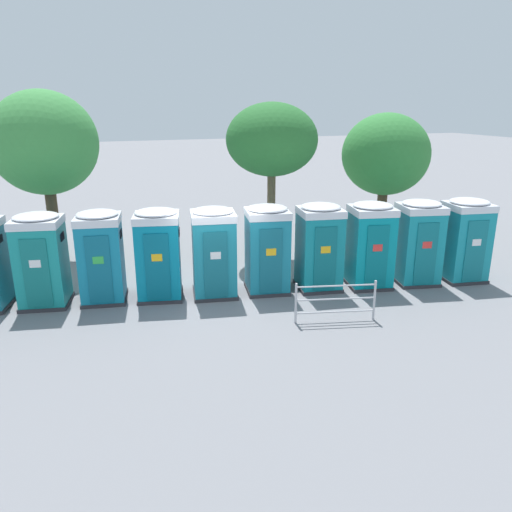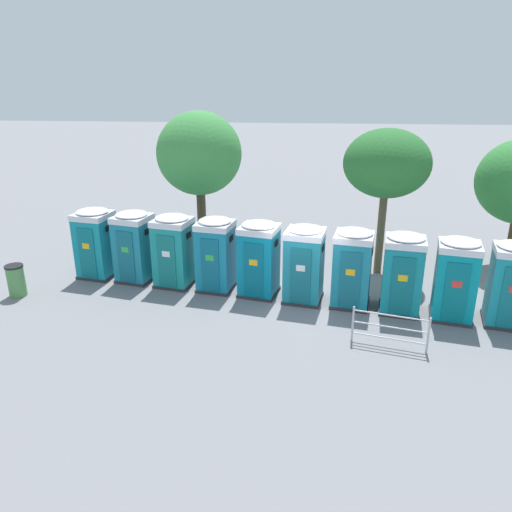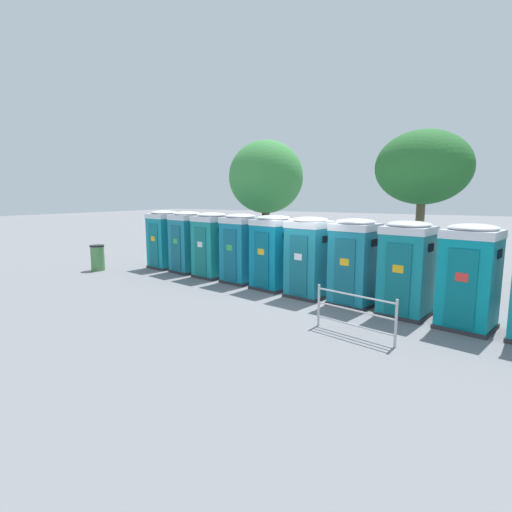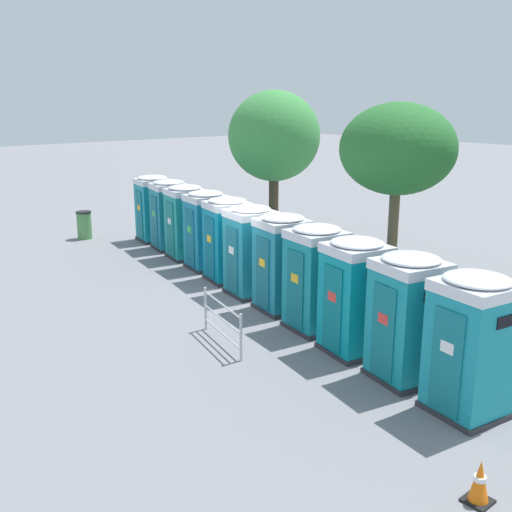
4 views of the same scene
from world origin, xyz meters
TOP-DOWN VIEW (x-y plane):
  - ground_plane at (0.00, 0.00)m, footprint 120.00×120.00m
  - portapotty_0 at (-7.51, 1.50)m, footprint 1.42×1.40m
  - portapotty_1 at (-5.99, 1.26)m, footprint 1.44×1.43m
  - portapotty_2 at (-4.49, 0.97)m, footprint 1.45×1.42m
  - portapotty_3 at (-2.98, 0.73)m, footprint 1.37×1.38m
  - portapotty_4 at (-1.48, 0.43)m, footprint 1.46×1.44m
  - portapotty_5 at (0.02, 0.08)m, footprint 1.42×1.40m
  - portapotty_6 at (1.54, -0.12)m, footprint 1.40×1.40m
  - portapotty_7 at (3.03, -0.43)m, footprint 1.40×1.38m
  - portapotty_8 at (4.53, -0.77)m, footprint 1.45×1.43m
  - portapotty_9 at (6.04, -1.00)m, footprint 1.45×1.44m
  - street_tree_1 at (-4.25, 4.81)m, footprint 3.40×3.40m
  - street_tree_2 at (2.80, 2.78)m, footprint 3.04×3.04m
  - trash_can at (-9.55, -0.44)m, footprint 0.59×0.59m
  - event_barrier at (2.36, -2.70)m, footprint 2.00×0.55m

SIDE VIEW (x-z plane):
  - ground_plane at x=0.00m, z-range 0.00..0.00m
  - trash_can at x=-9.55m, z-range 0.00..1.09m
  - event_barrier at x=2.36m, z-range 0.04..1.09m
  - portapotty_2 at x=-4.49m, z-range 0.01..2.55m
  - portapotty_4 at x=-1.48m, z-range 0.01..2.55m
  - portapotty_5 at x=0.02m, z-range 0.01..2.55m
  - portapotty_8 at x=4.53m, z-range 0.01..2.55m
  - portapotty_7 at x=3.03m, z-range 0.01..2.55m
  - portapotty_0 at x=-7.51m, z-range 0.01..2.55m
  - portapotty_9 at x=6.04m, z-range 0.01..2.55m
  - portapotty_6 at x=1.54m, z-range 0.01..2.55m
  - portapotty_1 at x=-5.99m, z-range 0.01..2.55m
  - portapotty_3 at x=-2.98m, z-range 0.01..2.55m
  - street_tree_1 at x=-4.25m, z-range 1.16..6.84m
  - street_tree_2 at x=2.80m, z-range 1.42..6.72m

